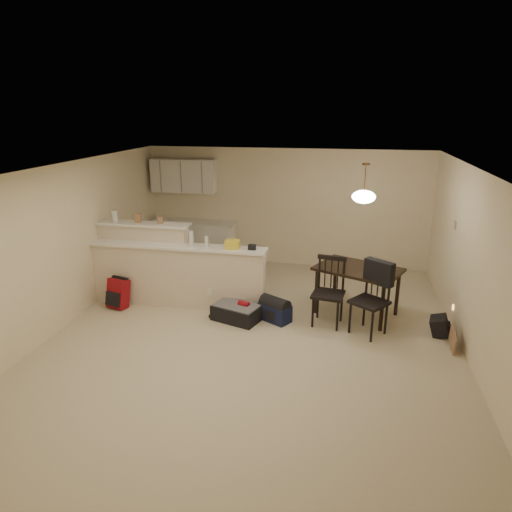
% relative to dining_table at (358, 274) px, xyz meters
% --- Properties ---
extents(room, '(7.00, 7.02, 2.50)m').
position_rel_dining_table_xyz_m(room, '(-1.51, -1.12, 0.54)').
color(room, beige).
rests_on(room, ground).
extents(breakfast_bar, '(3.08, 0.58, 1.39)m').
position_rel_dining_table_xyz_m(breakfast_bar, '(-3.27, -0.14, -0.11)').
color(breakfast_bar, beige).
rests_on(breakfast_bar, ground).
extents(upper_cabinets, '(1.40, 0.34, 0.70)m').
position_rel_dining_table_xyz_m(upper_cabinets, '(-3.71, 2.20, 1.19)').
color(upper_cabinets, white).
rests_on(upper_cabinets, room).
extents(kitchen_counter, '(1.80, 0.60, 0.90)m').
position_rel_dining_table_xyz_m(kitchen_counter, '(-3.51, 2.07, -0.26)').
color(kitchen_counter, white).
rests_on(kitchen_counter, ground).
extents(thermostat, '(0.02, 0.12, 0.12)m').
position_rel_dining_table_xyz_m(thermostat, '(1.47, 0.43, 0.79)').
color(thermostat, beige).
rests_on(thermostat, room).
extents(jar, '(0.10, 0.10, 0.20)m').
position_rel_dining_table_xyz_m(jar, '(-4.21, 0.00, 0.78)').
color(jar, silver).
rests_on(jar, breakfast_bar).
extents(cereal_box, '(0.10, 0.07, 0.16)m').
position_rel_dining_table_xyz_m(cereal_box, '(-3.78, 0.00, 0.76)').
color(cereal_box, '#9C7150').
rests_on(cereal_box, breakfast_bar).
extents(small_box, '(0.08, 0.06, 0.12)m').
position_rel_dining_table_xyz_m(small_box, '(-3.37, 0.00, 0.74)').
color(small_box, '#9C7150').
rests_on(small_box, breakfast_bar).
extents(bottle_a, '(0.07, 0.07, 0.26)m').
position_rel_dining_table_xyz_m(bottle_a, '(-2.75, -0.22, 0.51)').
color(bottle_a, silver).
rests_on(bottle_a, breakfast_bar).
extents(bottle_b, '(0.06, 0.06, 0.18)m').
position_rel_dining_table_xyz_m(bottle_b, '(-2.49, -0.22, 0.47)').
color(bottle_b, silver).
rests_on(bottle_b, breakfast_bar).
extents(bag_lump, '(0.22, 0.18, 0.14)m').
position_rel_dining_table_xyz_m(bag_lump, '(-2.05, -0.22, 0.45)').
color(bag_lump, '#9C7150').
rests_on(bag_lump, breakfast_bar).
extents(pouch, '(0.12, 0.10, 0.08)m').
position_rel_dining_table_xyz_m(pouch, '(-1.72, -0.22, 0.42)').
color(pouch, '#9C7150').
rests_on(pouch, breakfast_bar).
extents(dining_table, '(1.54, 1.32, 0.81)m').
position_rel_dining_table_xyz_m(dining_table, '(0.00, 0.00, 0.00)').
color(dining_table, black).
rests_on(dining_table, ground).
extents(pendant_lamp, '(0.36, 0.36, 0.62)m').
position_rel_dining_table_xyz_m(pendant_lamp, '(0.00, 0.00, 1.28)').
color(pendant_lamp, brown).
rests_on(pendant_lamp, room).
extents(dining_chair_near, '(0.54, 0.52, 1.09)m').
position_rel_dining_table_xyz_m(dining_chair_near, '(-0.45, -0.48, -0.17)').
color(dining_chair_near, black).
rests_on(dining_chair_near, ground).
extents(dining_chair_far, '(0.66, 0.66, 1.11)m').
position_rel_dining_table_xyz_m(dining_chair_far, '(0.17, -0.68, -0.16)').
color(dining_chair_far, black).
rests_on(dining_chair_far, ground).
extents(suitcase, '(0.85, 0.69, 0.25)m').
position_rel_dining_table_xyz_m(suitcase, '(-1.89, -0.60, -0.59)').
color(suitcase, black).
rests_on(suitcase, ground).
extents(red_backpack, '(0.38, 0.29, 0.50)m').
position_rel_dining_table_xyz_m(red_backpack, '(-4.01, -0.51, -0.46)').
color(red_backpack, maroon).
rests_on(red_backpack, ground).
extents(navy_duffel, '(0.58, 0.50, 0.28)m').
position_rel_dining_table_xyz_m(navy_duffel, '(-1.29, -0.51, -0.58)').
color(navy_duffel, '#12183A').
rests_on(navy_duffel, ground).
extents(black_daypack, '(0.29, 0.36, 0.28)m').
position_rel_dining_table_xyz_m(black_daypack, '(1.24, -0.51, -0.57)').
color(black_daypack, black).
rests_on(black_daypack, ground).
extents(cardboard_sheet, '(0.04, 0.42, 0.32)m').
position_rel_dining_table_xyz_m(cardboard_sheet, '(1.34, -0.96, -0.55)').
color(cardboard_sheet, '#9C7150').
rests_on(cardboard_sheet, ground).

